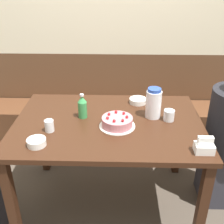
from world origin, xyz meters
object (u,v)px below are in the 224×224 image
at_px(bench_seat, 112,126).
at_px(napkin_holder, 204,147).
at_px(bowl_soup_white, 138,101).
at_px(bowl_rice_small, 37,142).
at_px(glass_water_tall, 49,126).
at_px(soju_bottle, 82,107).
at_px(glass_tumbler_short, 169,115).
at_px(birthday_cake, 117,122).
at_px(water_pitcher, 154,103).

distance_m(bench_seat, napkin_holder, 1.42).
height_order(bowl_soup_white, bowl_rice_small, bowl_rice_small).
relative_size(bench_seat, napkin_holder, 22.69).
height_order(bowl_rice_small, glass_water_tall, glass_water_tall).
bearing_deg(glass_water_tall, bench_seat, 68.58).
height_order(napkin_holder, bowl_soup_white, napkin_holder).
relative_size(soju_bottle, glass_tumbler_short, 2.34).
bearing_deg(bowl_soup_white, glass_tumbler_short, -53.66).
relative_size(birthday_cake, water_pitcher, 1.11).
xyz_separation_m(birthday_cake, soju_bottle, (-0.25, 0.12, 0.05)).
bearing_deg(birthday_cake, bowl_soup_white, 66.84).
bearing_deg(glass_water_tall, bowl_soup_white, 36.51).
xyz_separation_m(water_pitcher, bowl_soup_white, (-0.09, 0.22, -0.09)).
xyz_separation_m(water_pitcher, bowl_rice_small, (-0.74, -0.39, -0.09)).
height_order(bench_seat, bowl_rice_small, bowl_rice_small).
bearing_deg(glass_water_tall, birthday_cake, 9.42).
height_order(water_pitcher, glass_tumbler_short, water_pitcher).
xyz_separation_m(bowl_soup_white, glass_tumbler_short, (0.20, -0.28, 0.02)).
bearing_deg(glass_tumbler_short, bowl_soup_white, 126.34).
distance_m(glass_water_tall, glass_tumbler_short, 0.82).
distance_m(birthday_cake, glass_water_tall, 0.45).
distance_m(water_pitcher, glass_water_tall, 0.73).
bearing_deg(bowl_rice_small, glass_tumbler_short, 21.79).
distance_m(bench_seat, soju_bottle, 1.00).
bearing_deg(bowl_soup_white, glass_water_tall, -143.49).
relative_size(water_pitcher, bowl_rice_small, 1.90).
distance_m(bowl_rice_small, glass_water_tall, 0.17).
relative_size(soju_bottle, bowl_soup_white, 1.36).
bearing_deg(soju_bottle, glass_water_tall, -134.64).
bearing_deg(bowl_rice_small, water_pitcher, 27.76).
xyz_separation_m(soju_bottle, napkin_holder, (0.76, -0.41, -0.05)).
distance_m(napkin_holder, bowl_rice_small, 0.99).
bearing_deg(glass_tumbler_short, napkin_holder, -68.87).
height_order(birthday_cake, soju_bottle, soju_bottle).
height_order(water_pitcher, napkin_holder, water_pitcher).
height_order(napkin_holder, bowl_rice_small, napkin_holder).
bearing_deg(bench_seat, glass_water_tall, -111.42).
distance_m(birthday_cake, bowl_soup_white, 0.41).
relative_size(bench_seat, bowl_soup_white, 18.77).
xyz_separation_m(bowl_rice_small, glass_tumbler_short, (0.85, 0.34, 0.02)).
height_order(bench_seat, napkin_holder, napkin_holder).
bearing_deg(water_pitcher, soju_bottle, -177.27).
bearing_deg(bench_seat, bowl_rice_small, -110.34).
height_order(birthday_cake, napkin_holder, napkin_holder).
height_order(napkin_holder, glass_tumbler_short, napkin_holder).
height_order(water_pitcher, soju_bottle, water_pitcher).
relative_size(bowl_rice_small, glass_tumbler_short, 1.50).
xyz_separation_m(birthday_cake, bowl_rice_small, (-0.48, -0.24, -0.01)).
relative_size(bench_seat, soju_bottle, 13.84).
distance_m(birthday_cake, glass_tumbler_short, 0.37).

